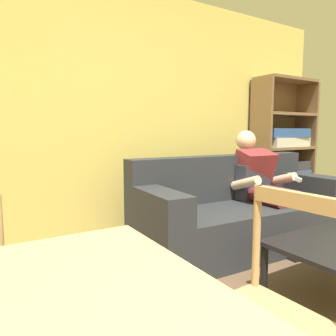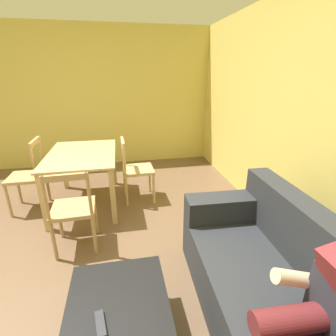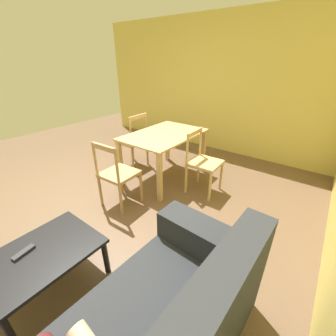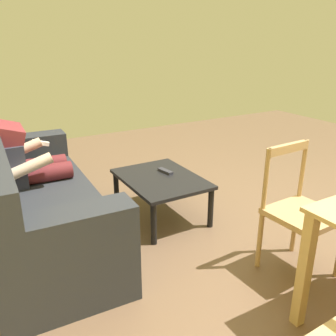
{
  "view_description": "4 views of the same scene",
  "coord_description": "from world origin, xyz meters",
  "px_view_note": "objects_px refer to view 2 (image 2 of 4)",
  "views": [
    {
      "loc": [
        -1.11,
        -0.42,
        1.12
      ],
      "look_at": [
        -0.1,
        1.22,
        0.9
      ],
      "focal_mm": 33.71,
      "sensor_mm": 36.0,
      "label": 1
    },
    {
      "loc": [
        2.06,
        0.8,
        1.75
      ],
      "look_at": [
        -0.1,
        1.22,
        0.9
      ],
      "focal_mm": 26.67,
      "sensor_mm": 36.0,
      "label": 2
    },
    {
      "loc": [
        1.3,
        2.29,
        1.78
      ],
      "look_at": [
        -0.1,
        1.22,
        0.9
      ],
      "focal_mm": 23.34,
      "sensor_mm": 36.0,
      "label": 3
    },
    {
      "loc": [
        -1.73,
        2.16,
        1.6
      ],
      "look_at": [
        -0.1,
        1.22,
        0.9
      ],
      "focal_mm": 38.54,
      "sensor_mm": 36.0,
      "label": 4
    }
  ],
  "objects_px": {
    "dining_chair_facing_couch": "(73,210)",
    "tv_remote": "(100,324)",
    "dining_table": "(83,161)",
    "coffee_table": "(118,315)",
    "dining_chair_by_doorway": "(28,176)",
    "dining_chair_near_wall": "(136,170)",
    "couch": "(289,307)"
  },
  "relations": [
    {
      "from": "dining_chair_facing_couch",
      "to": "tv_remote",
      "type": "bearing_deg",
      "value": 14.7
    },
    {
      "from": "tv_remote",
      "to": "dining_table",
      "type": "xyz_separation_m",
      "value": [
        -2.25,
        -0.34,
        0.23
      ]
    },
    {
      "from": "coffee_table",
      "to": "dining_chair_by_doorway",
      "type": "xyz_separation_m",
      "value": [
        -2.16,
        -1.14,
        0.13
      ]
    },
    {
      "from": "dining_chair_by_doorway",
      "to": "dining_table",
      "type": "bearing_deg",
      "value": 89.97
    },
    {
      "from": "dining_chair_by_doorway",
      "to": "tv_remote",
      "type": "bearing_deg",
      "value": 24.83
    },
    {
      "from": "dining_table",
      "to": "dining_chair_facing_couch",
      "type": "bearing_deg",
      "value": 0.08
    },
    {
      "from": "coffee_table",
      "to": "dining_chair_near_wall",
      "type": "xyz_separation_m",
      "value": [
        -2.16,
        0.27,
        0.12
      ]
    },
    {
      "from": "dining_table",
      "to": "dining_chair_facing_couch",
      "type": "xyz_separation_m",
      "value": [
        0.97,
        0.0,
        -0.18
      ]
    },
    {
      "from": "dining_table",
      "to": "tv_remote",
      "type": "bearing_deg",
      "value": 8.49
    },
    {
      "from": "couch",
      "to": "coffee_table",
      "type": "bearing_deg",
      "value": -97.41
    },
    {
      "from": "dining_chair_near_wall",
      "to": "dining_chair_by_doorway",
      "type": "bearing_deg",
      "value": -90.05
    },
    {
      "from": "couch",
      "to": "dining_table",
      "type": "bearing_deg",
      "value": -146.61
    },
    {
      "from": "couch",
      "to": "tv_remote",
      "type": "height_order",
      "value": "couch"
    },
    {
      "from": "couch",
      "to": "dining_chair_near_wall",
      "type": "xyz_separation_m",
      "value": [
        -2.3,
        -0.81,
        0.13
      ]
    },
    {
      "from": "couch",
      "to": "tv_remote",
      "type": "distance_m",
      "value": 1.18
    },
    {
      "from": "dining_chair_facing_couch",
      "to": "dining_table",
      "type": "bearing_deg",
      "value": -179.92
    },
    {
      "from": "dining_chair_near_wall",
      "to": "tv_remote",
      "type": "bearing_deg",
      "value": -9.37
    },
    {
      "from": "dining_table",
      "to": "dining_chair_facing_couch",
      "type": "height_order",
      "value": "dining_chair_facing_couch"
    },
    {
      "from": "tv_remote",
      "to": "dining_chair_by_doorway",
      "type": "bearing_deg",
      "value": 104.75
    },
    {
      "from": "tv_remote",
      "to": "dining_chair_facing_couch",
      "type": "bearing_deg",
      "value": 94.61
    },
    {
      "from": "dining_chair_facing_couch",
      "to": "dining_chair_by_doorway",
      "type": "bearing_deg",
      "value": -144.08
    },
    {
      "from": "couch",
      "to": "coffee_table",
      "type": "height_order",
      "value": "couch"
    },
    {
      "from": "couch",
      "to": "tv_remote",
      "type": "bearing_deg",
      "value": -92.57
    },
    {
      "from": "dining_table",
      "to": "dining_chair_facing_couch",
      "type": "distance_m",
      "value": 0.99
    },
    {
      "from": "dining_table",
      "to": "dining_chair_by_doorway",
      "type": "relative_size",
      "value": 1.34
    },
    {
      "from": "dining_chair_near_wall",
      "to": "dining_chair_facing_couch",
      "type": "height_order",
      "value": "same"
    },
    {
      "from": "couch",
      "to": "tv_remote",
      "type": "relative_size",
      "value": 12.46
    },
    {
      "from": "dining_chair_facing_couch",
      "to": "coffee_table",
      "type": "bearing_deg",
      "value": 19.99
    },
    {
      "from": "couch",
      "to": "dining_chair_by_doorway",
      "type": "bearing_deg",
      "value": -136.01
    },
    {
      "from": "tv_remote",
      "to": "dining_table",
      "type": "bearing_deg",
      "value": 88.4
    },
    {
      "from": "coffee_table",
      "to": "dining_chair_facing_couch",
      "type": "distance_m",
      "value": 1.27
    },
    {
      "from": "coffee_table",
      "to": "tv_remote",
      "type": "height_order",
      "value": "tv_remote"
    }
  ]
}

